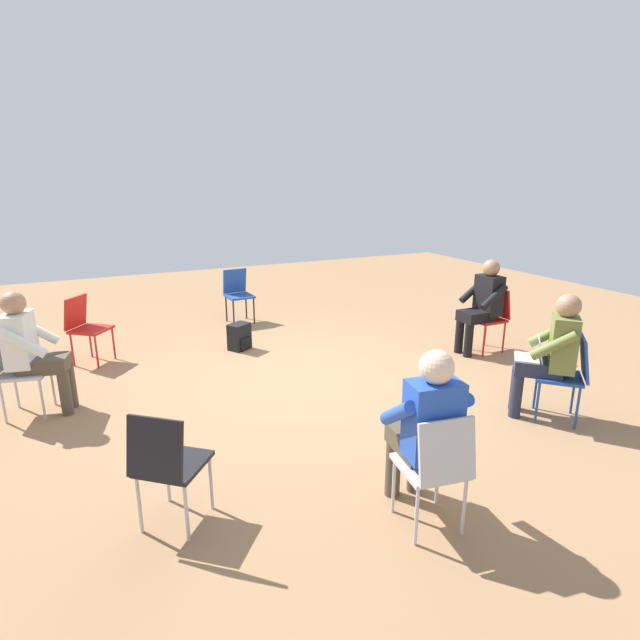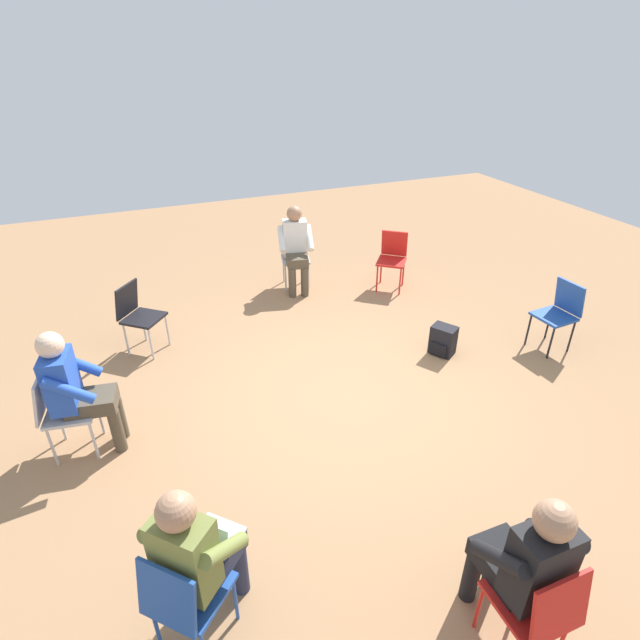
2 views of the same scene
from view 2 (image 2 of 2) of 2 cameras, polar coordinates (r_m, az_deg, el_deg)
ground_plane at (r=5.35m, az=2.96°, el=-8.55°), size 15.39×15.39×0.00m
chair_southeast at (r=3.38m, az=-15.34°, el=-28.12°), size 0.58×0.58×0.85m
chair_north at (r=6.52m, az=25.69°, el=0.96°), size 0.42×0.46×0.85m
chair_south at (r=4.95m, az=-27.58°, el=-8.86°), size 0.46×0.49×0.85m
chair_southwest at (r=6.22m, az=-20.12°, el=0.79°), size 0.58×0.59×0.85m
chair_west at (r=7.52m, az=-2.90°, el=7.60°), size 0.52×0.48×0.85m
chair_northwest at (r=7.50m, az=8.28°, el=7.26°), size 0.58×0.58×0.85m
chair_east at (r=3.48m, az=23.70°, el=-27.75°), size 0.44×0.41×0.85m
person_with_laptop at (r=3.29m, az=-13.91°, el=-24.13°), size 0.64×0.64×1.24m
person_in_white at (r=7.29m, az=-2.79°, el=8.56°), size 0.58×0.57×1.24m
person_in_blue at (r=4.80m, az=-26.20°, el=-6.84°), size 0.55×0.56×1.24m
person_in_black at (r=3.38m, az=22.37°, el=-23.94°), size 0.53×0.49×1.24m
backpack_near_laptop_user at (r=6.10m, az=13.86°, el=-2.42°), size 0.34×0.32×0.36m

